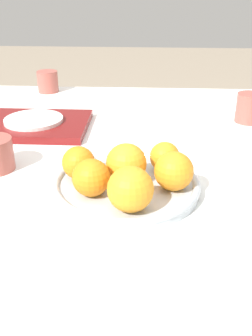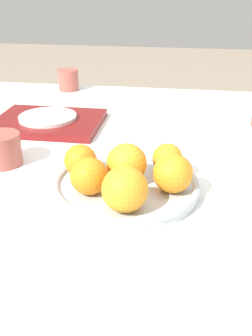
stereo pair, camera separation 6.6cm
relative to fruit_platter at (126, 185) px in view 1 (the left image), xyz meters
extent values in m
plane|color=gray|center=(-0.04, 0.29, -0.76)|extent=(12.00, 12.00, 0.00)
cube|color=white|center=(-0.04, 0.29, -0.39)|extent=(1.33, 1.00, 0.75)
cylinder|color=#B2BCC6|center=(0.00, 0.00, 0.00)|extent=(0.29, 0.29, 0.02)
torus|color=#B2BCC6|center=(0.00, 0.00, 0.00)|extent=(0.29, 0.29, 0.02)
sphere|color=orange|center=(0.00, 0.00, 0.04)|extent=(0.08, 0.08, 0.08)
sphere|color=orange|center=(0.08, 0.06, 0.04)|extent=(0.06, 0.06, 0.06)
sphere|color=orange|center=(-0.06, -0.05, 0.04)|extent=(0.07, 0.07, 0.07)
sphere|color=orange|center=(0.09, -0.02, 0.04)|extent=(0.07, 0.07, 0.07)
sphere|color=orange|center=(-0.10, 0.02, 0.04)|extent=(0.07, 0.07, 0.07)
sphere|color=orange|center=(0.01, -0.10, 0.05)|extent=(0.08, 0.08, 0.08)
cube|color=maroon|center=(-0.28, 0.34, 0.00)|extent=(0.30, 0.23, 0.02)
cylinder|color=silver|center=(-0.28, 0.34, 0.01)|extent=(0.16, 0.16, 0.01)
cylinder|color=#9E4C42|center=(0.33, 0.42, 0.03)|extent=(0.08, 0.08, 0.08)
cylinder|color=#9E4C42|center=(-0.32, 0.71, 0.02)|extent=(0.07, 0.07, 0.08)
camera|label=1|loc=(0.04, -0.68, 0.38)|focal=42.00mm
camera|label=2|loc=(0.10, -0.67, 0.38)|focal=42.00mm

